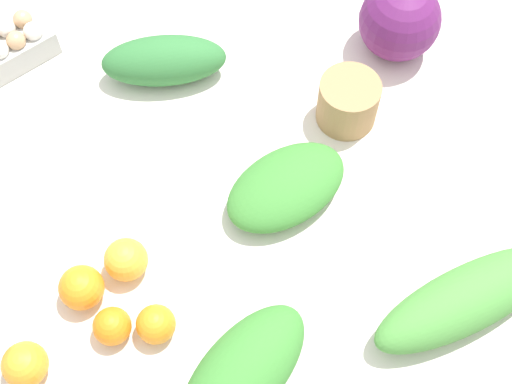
% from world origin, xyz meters
% --- Properties ---
extents(ground_plane, '(8.00, 8.00, 0.00)m').
position_xyz_m(ground_plane, '(0.00, 0.00, 0.00)').
color(ground_plane, '#B2A899').
extents(dining_table, '(1.41, 1.08, 0.74)m').
position_xyz_m(dining_table, '(0.00, 0.00, 0.66)').
color(dining_table, silver).
rests_on(dining_table, ground_plane).
extents(cabbage_purple, '(0.17, 0.17, 0.17)m').
position_xyz_m(cabbage_purple, '(0.31, 0.37, 0.83)').
color(cabbage_purple, '#601E5B').
rests_on(cabbage_purple, dining_table).
extents(paper_bag, '(0.12, 0.12, 0.10)m').
position_xyz_m(paper_bag, '(0.19, 0.18, 0.80)').
color(paper_bag, '#A87F51').
rests_on(paper_bag, dining_table).
extents(greens_bunch_dandelion, '(0.38, 0.26, 0.10)m').
position_xyz_m(greens_bunch_dandelion, '(0.36, -0.23, 0.79)').
color(greens_bunch_dandelion, '#4C933D').
rests_on(greens_bunch_dandelion, dining_table).
extents(greens_bunch_scallion, '(0.27, 0.13, 0.10)m').
position_xyz_m(greens_bunch_scallion, '(-0.19, 0.30, 0.79)').
color(greens_bunch_scallion, '#337538').
rests_on(greens_bunch_scallion, dining_table).
extents(greens_bunch_beet_tops, '(0.29, 0.27, 0.08)m').
position_xyz_m(greens_bunch_beet_tops, '(0.06, -0.00, 0.78)').
color(greens_bunch_beet_tops, '#3D8433').
rests_on(greens_bunch_beet_tops, dining_table).
extents(greens_bunch_chard, '(0.28, 0.30, 0.09)m').
position_xyz_m(greens_bunch_chard, '(-0.03, -0.35, 0.79)').
color(greens_bunch_chard, '#3D8433').
rests_on(greens_bunch_chard, dining_table).
extents(orange_0, '(0.07, 0.07, 0.07)m').
position_xyz_m(orange_0, '(-0.25, -0.27, 0.78)').
color(orange_0, orange).
rests_on(orange_0, dining_table).
extents(orange_1, '(0.08, 0.08, 0.08)m').
position_xyz_m(orange_1, '(-0.31, -0.20, 0.78)').
color(orange_1, orange).
rests_on(orange_1, dining_table).
extents(orange_3, '(0.08, 0.08, 0.08)m').
position_xyz_m(orange_3, '(-0.39, -0.33, 0.78)').
color(orange_3, orange).
rests_on(orange_3, dining_table).
extents(orange_4, '(0.07, 0.07, 0.07)m').
position_xyz_m(orange_4, '(-0.18, -0.26, 0.78)').
color(orange_4, orange).
rests_on(orange_4, dining_table).
extents(orange_5, '(0.08, 0.08, 0.08)m').
position_xyz_m(orange_5, '(-0.24, -0.14, 0.78)').
color(orange_5, '#F9A833').
rests_on(orange_5, dining_table).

